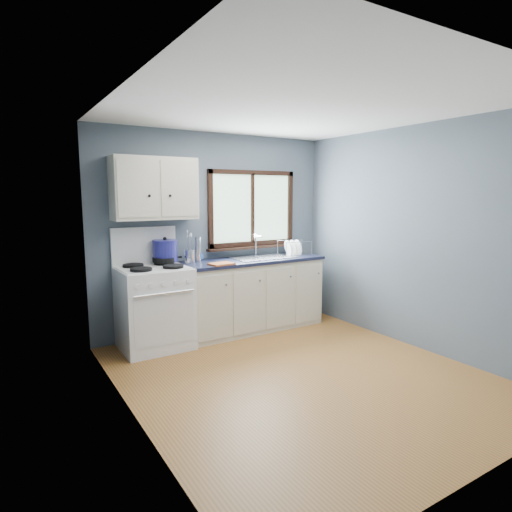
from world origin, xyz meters
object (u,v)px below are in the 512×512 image
sink (264,262)px  thermos (198,249)px  skillet (164,259)px  dish_rack (294,251)px  base_cabinets (252,298)px  utensil_crock (190,256)px  stockpot (165,250)px  gas_range (154,305)px

sink → thermos: 0.91m
skillet → dish_rack: dish_rack is taller
base_cabinets → dish_rack: size_ratio=4.19×
utensil_crock → sink: bearing=-5.8°
sink → dish_rack: (0.49, 0.00, 0.11)m
utensil_crock → dish_rack: bearing=-3.7°
base_cabinets → utensil_crock: size_ratio=4.58×
stockpot → thermos: size_ratio=1.16×
gas_range → sink: 1.53m
base_cabinets → sink: 0.48m
skillet → utensil_crock: (0.32, -0.00, 0.02)m
gas_range → base_cabinets: bearing=0.8°
skillet → stockpot: 0.11m
skillet → stockpot: bearing=25.2°
sink → utensil_crock: (-0.99, 0.10, 0.14)m
skillet → thermos: (0.43, 0.01, 0.09)m
stockpot → gas_range: bearing=-143.8°
sink → stockpot: size_ratio=2.35×
base_cabinets → dish_rack: bearing=0.4°
utensil_crock → thermos: size_ratio=1.32×
base_cabinets → thermos: (-0.70, 0.11, 0.66)m
base_cabinets → skillet: size_ratio=4.32×
sink → dish_rack: bearing=0.5°
skillet → thermos: 0.44m
stockpot → dish_rack: stockpot is taller
base_cabinets → stockpot: 1.30m
skillet → stockpot: size_ratio=1.20×
base_cabinets → dish_rack: 0.88m
sink → dish_rack: size_ratio=1.90×
stockpot → dish_rack: 1.78m
sink → skillet: bearing=175.4°
base_cabinets → thermos: thermos is taller
sink → utensil_crock: 1.01m
utensil_crock → stockpot: bearing=174.8°
sink → skillet: size_ratio=1.96×
gas_range → skillet: (0.18, 0.12, 0.49)m
gas_range → stockpot: 0.64m
base_cabinets → utensil_crock: 1.01m
stockpot → utensil_crock: bearing=-5.2°
sink → stockpot: 1.31m
base_cabinets → skillet: bearing=174.6°
gas_range → utensil_crock: bearing=13.6°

